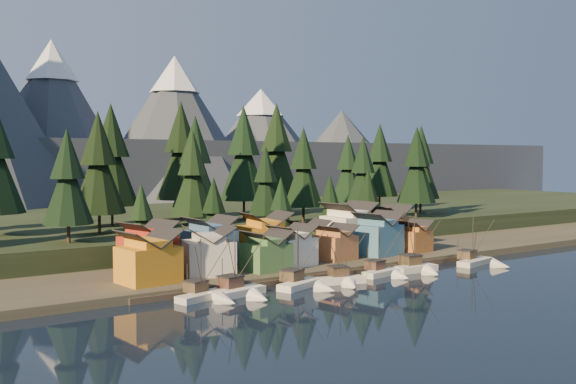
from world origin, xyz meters
TOP-DOWN VIEW (x-y plane):
  - ground at (0.00, 0.00)m, footprint 500.00×500.00m
  - shore_strip at (0.00, 40.00)m, footprint 400.00×50.00m
  - hillside at (0.00, 90.00)m, footprint 420.00×100.00m
  - dock at (0.00, 16.50)m, footprint 80.00×4.00m
  - mountain_ridge at (-4.20, 213.59)m, footprint 560.00×190.00m
  - boat_0 at (-28.25, 10.88)m, footprint 10.55×11.00m
  - boat_1 at (-22.49, 10.05)m, footprint 10.73×11.32m
  - boat_2 at (-10.02, 9.51)m, footprint 10.64×11.12m
  - boat_3 at (-2.07, 8.77)m, footprint 9.29×9.85m
  - boat_4 at (9.51, 10.22)m, footprint 9.37×9.92m
  - boat_5 at (18.01, 9.66)m, footprint 9.47×10.18m
  - boat_6 at (34.88, 8.23)m, footprint 11.27×11.89m
  - house_front_0 at (-33.59, 22.73)m, footprint 10.07×9.64m
  - house_front_1 at (-21.49, 23.91)m, footprint 10.36×10.11m
  - house_front_2 at (-10.44, 21.77)m, footprint 8.04×8.10m
  - house_front_3 at (-3.27, 23.51)m, footprint 8.80×8.48m
  - house_front_4 at (8.24, 24.52)m, footprint 8.18×8.67m
  - house_front_5 at (20.07, 24.20)m, footprint 10.17×9.49m
  - house_front_6 at (30.07, 23.40)m, footprint 8.00×7.67m
  - house_back_0 at (-29.80, 32.36)m, footprint 10.46×10.20m
  - house_back_1 at (-17.00, 32.40)m, footprint 9.03×9.14m
  - house_back_2 at (-3.93, 32.45)m, footprint 10.43×9.76m
  - house_back_3 at (6.53, 31.40)m, footprint 7.88×7.06m
  - house_back_4 at (19.43, 33.41)m, footprint 10.74×10.36m
  - house_back_5 at (30.72, 32.69)m, footprint 9.93×10.03m
  - tree_hill_2 at (-40.00, 48.00)m, footprint 9.75×9.75m
  - tree_hill_3 at (-30.00, 60.00)m, footprint 11.65×11.65m
  - tree_hill_4 at (-22.00, 75.00)m, footprint 13.01×13.01m
  - tree_hill_5 at (-12.00, 50.00)m, footprint 9.92×9.92m
  - tree_hill_6 at (-4.00, 65.00)m, footprint 11.76×11.76m
  - tree_hill_7 at (6.00, 48.00)m, footprint 8.48×8.48m
  - tree_hill_8 at (14.00, 72.00)m, footprint 13.37×13.37m
  - tree_hill_9 at (22.00, 55.00)m, footprint 10.66×10.66m
  - tree_hill_10 at (30.00, 80.00)m, footprint 14.23×14.23m
  - tree_hill_11 at (38.00, 50.00)m, footprint 9.73×9.73m
  - tree_hill_12 at (46.00, 66.00)m, footprint 10.19×10.19m
  - tree_hill_13 at (56.00, 48.00)m, footprint 10.97×10.97m
  - tree_hill_14 at (64.00, 72.00)m, footprint 11.87×11.87m
  - tree_hill_15 at (0.00, 82.00)m, footprint 13.89×13.89m
  - tree_hill_17 at (68.00, 58.00)m, footprint 11.44×11.44m
  - tree_shore_0 at (-28.00, 40.00)m, footprint 7.00×7.00m
  - tree_shore_1 at (-12.00, 40.00)m, footprint 7.44×7.44m
  - tree_shore_2 at (5.00, 40.00)m, footprint 7.32×7.32m
  - tree_shore_3 at (19.00, 40.00)m, footprint 7.45×7.45m
  - tree_shore_4 at (31.00, 40.00)m, footprint 7.95×7.95m

SIDE VIEW (x-z plane):
  - ground at x=0.00m, z-range 0.00..0.00m
  - dock at x=0.00m, z-range 0.00..1.00m
  - shore_strip at x=0.00m, z-range 0.00..1.50m
  - boat_0 at x=-28.25m, z-range -3.45..7.41m
  - boat_6 at x=34.88m, z-range -3.64..7.71m
  - boat_4 at x=9.51m, z-range -3.32..7.49m
  - boat_3 at x=-2.07m, z-range -3.36..7.78m
  - boat_2 at x=-10.02m, z-range -3.64..8.06m
  - boat_1 at x=-22.49m, z-range -3.69..8.18m
  - boat_5 at x=18.01m, z-range -3.66..8.65m
  - hillside at x=0.00m, z-range 0.00..6.00m
  - house_front_6 at x=30.07m, z-range 1.68..8.75m
  - house_front_4 at x=8.24m, z-range 1.69..9.02m
  - house_front_2 at x=-10.44m, z-range 1.69..9.25m
  - house_back_3 at x=6.53m, z-range 1.70..9.50m
  - house_front_3 at x=-3.27m, z-range 1.70..9.75m
  - house_front_1 at x=-21.49m, z-range 1.72..10.60m
  - house_front_0 at x=-33.59m, z-range 1.73..10.80m
  - house_front_5 at x=20.07m, z-range 1.74..11.20m
  - house_back_0 at x=-29.80m, z-range 1.74..11.26m
  - house_back_1 at x=-17.00m, z-range 1.74..11.47m
  - house_back_5 at x=30.72m, z-range 1.75..11.62m
  - house_back_2 at x=-3.93m, z-range 1.75..11.75m
  - house_back_4 at x=19.43m, z-range 1.78..12.83m
  - tree_shore_0 at x=-28.00m, z-range 2.25..18.57m
  - tree_shore_2 at x=5.00m, z-range 2.29..19.33m
  - tree_shore_1 at x=-12.00m, z-range 2.30..19.64m
  - tree_shore_3 at x=19.00m, z-range 2.30..19.65m
  - tree_shore_4 at x=31.00m, z-range 2.36..20.89m
  - tree_hill_7 at x=6.00m, z-range 6.92..26.67m
  - tree_hill_11 at x=38.00m, z-range 7.06..29.73m
  - tree_hill_2 at x=-40.00m, z-range 7.06..29.77m
  - tree_hill_5 at x=-12.00m, z-range 7.08..30.19m
  - tree_hill_12 at x=46.00m, z-range 7.11..30.85m
  - tree_hill_9 at x=22.00m, z-range 7.16..31.99m
  - tree_hill_13 at x=56.00m, z-range 7.19..32.75m
  - tree_hill_17 at x=68.00m, z-range 7.24..33.88m
  - tree_hill_3 at x=-30.00m, z-range 7.27..34.42m
  - tree_hill_6 at x=-4.00m, z-range 7.28..34.67m
  - tree_hill_14 at x=64.00m, z-range 7.29..34.94m
  - tree_hill_4 at x=-22.00m, z-range 7.42..37.72m
  - tree_hill_8 at x=14.00m, z-range 7.46..38.61m
  - tree_hill_15 at x=0.00m, z-range 7.51..39.88m
  - tree_hill_10 at x=30.00m, z-range 7.55..40.71m
  - mountain_ridge at x=-4.20m, z-range -18.94..71.06m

